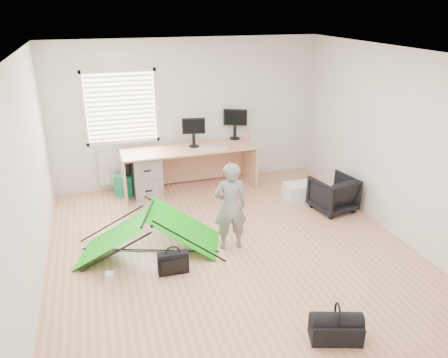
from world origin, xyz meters
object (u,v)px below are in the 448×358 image
object	(u,v)px
thermos	(248,135)
storage_crate	(300,192)
monitor_right	(235,128)
monitor_left	(194,136)
office_chair	(333,194)
person	(230,206)
desk	(189,169)
filing_cabinet	(145,174)
duffel_bag	(336,330)
laptop_bag	(173,263)
kite	(149,232)

from	to	relation	value
thermos	storage_crate	bearing A→B (deg)	-61.27
monitor_right	monitor_left	bearing A→B (deg)	-138.91
monitor_right	office_chair	distance (m)	2.27
thermos	person	distance (m)	2.55
desk	storage_crate	size ratio (longest dim) A/B	4.49
storage_crate	filing_cabinet	bearing A→B (deg)	157.87
desk	storage_crate	world-z (taller)	desk
storage_crate	duffel_bag	xyz separation A→B (m)	(-1.17, -3.27, -0.03)
desk	thermos	bearing A→B (deg)	3.95
laptop_bag	monitor_right	bearing A→B (deg)	59.62
filing_cabinet	duffel_bag	world-z (taller)	filing_cabinet
person	monitor_left	bearing A→B (deg)	-86.10
monitor_left	laptop_bag	distance (m)	2.91
thermos	storage_crate	world-z (taller)	thermos
monitor_right	kite	size ratio (longest dim) A/B	0.23
office_chair	duffel_bag	world-z (taller)	office_chair
monitor_right	storage_crate	xyz separation A→B (m)	(0.80, -1.29, -0.88)
office_chair	duffel_bag	distance (m)	3.13
office_chair	kite	distance (m)	3.15
thermos	kite	world-z (taller)	thermos
filing_cabinet	office_chair	distance (m)	3.31
filing_cabinet	laptop_bag	world-z (taller)	filing_cabinet
filing_cabinet	desk	bearing A→B (deg)	-7.98
desk	filing_cabinet	world-z (taller)	desk
desk	thermos	world-z (taller)	thermos
monitor_left	storage_crate	size ratio (longest dim) A/B	0.77
monitor_right	laptop_bag	distance (m)	3.50
office_chair	laptop_bag	size ratio (longest dim) A/B	1.65
filing_cabinet	monitor_left	size ratio (longest dim) A/B	1.86
monitor_left	person	world-z (taller)	person
desk	monitor_right	bearing A→B (deg)	15.37
monitor_left	storage_crate	xyz separation A→B (m)	(1.66, -1.03, -0.87)
office_chair	monitor_left	bearing A→B (deg)	-48.96
monitor_right	kite	bearing A→B (deg)	-106.54
monitor_left	kite	world-z (taller)	monitor_left
thermos	desk	bearing A→B (deg)	-174.65
thermos	laptop_bag	size ratio (longest dim) A/B	0.56
desk	laptop_bag	bearing A→B (deg)	-108.32
desk	kite	bearing A→B (deg)	-118.46
kite	laptop_bag	size ratio (longest dim) A/B	4.89
monitor_left	monitor_right	xyz separation A→B (m)	(0.87, 0.25, 0.02)
thermos	person	world-z (taller)	person
filing_cabinet	person	distance (m)	2.43
kite	laptop_bag	distance (m)	0.68
filing_cabinet	thermos	distance (m)	2.04
laptop_bag	duffel_bag	xyz separation A→B (m)	(1.39, -1.68, -0.03)
monitor_right	storage_crate	distance (m)	1.75
monitor_left	person	bearing A→B (deg)	-79.81
thermos	duffel_bag	world-z (taller)	thermos
desk	kite	world-z (taller)	desk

